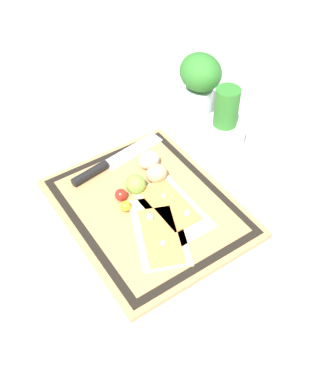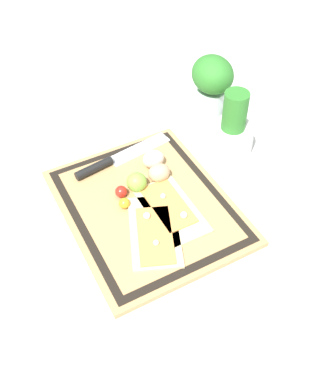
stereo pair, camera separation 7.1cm
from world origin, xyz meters
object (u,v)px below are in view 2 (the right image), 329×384
(egg_pink, at_px, (153,159))
(herb_pot, at_px, (232,132))
(knife, at_px, (108,162))
(cherry_tomato_red, at_px, (121,192))
(pizza_slice_far, at_px, (171,209))
(egg_brown, at_px, (159,173))
(pizza_slice_near, at_px, (154,232))
(sauce_jar, at_px, (296,171))
(herb_glass, at_px, (212,86))
(cherry_tomato_yellow, at_px, (124,203))
(lime, at_px, (138,181))

(egg_pink, bearing_deg, herb_pot, 82.68)
(knife, distance_m, cherry_tomato_red, 0.11)
(pizza_slice_far, xyz_separation_m, cherry_tomato_red, (-0.10, -0.08, 0.01))
(pizza_slice_far, xyz_separation_m, egg_brown, (-0.10, 0.02, 0.02))
(cherry_tomato_red, bearing_deg, knife, 172.07)
(pizza_slice_near, relative_size, cherry_tomato_red, 7.96)
(herb_pot, distance_m, sauce_jar, 0.19)
(egg_brown, height_order, herb_glass, herb_glass)
(knife, bearing_deg, pizza_slice_near, 0.17)
(knife, xyz_separation_m, herb_glass, (-0.04, 0.32, 0.10))
(pizza_slice_far, height_order, cherry_tomato_red, cherry_tomato_red)
(egg_pink, distance_m, cherry_tomato_yellow, 0.15)
(pizza_slice_near, bearing_deg, cherry_tomato_red, -173.07)
(sauce_jar, bearing_deg, egg_pink, -125.47)
(pizza_slice_far, xyz_separation_m, lime, (-0.10, -0.03, 0.02))
(herb_pot, bearing_deg, sauce_jar, 21.76)
(knife, height_order, herb_pot, herb_pot)
(knife, bearing_deg, herb_pot, 74.80)
(cherry_tomato_yellow, height_order, sauce_jar, sauce_jar)
(sauce_jar, bearing_deg, egg_brown, -117.39)
(herb_pot, height_order, herb_glass, herb_glass)
(cherry_tomato_yellow, bearing_deg, egg_brown, 110.36)
(egg_brown, relative_size, herb_pot, 0.30)
(pizza_slice_near, relative_size, cherry_tomato_yellow, 8.84)
(lime, bearing_deg, herb_pot, 95.34)
(egg_brown, xyz_separation_m, herb_glass, (-0.15, 0.24, 0.08))
(egg_brown, bearing_deg, knife, -140.62)
(cherry_tomato_yellow, height_order, herb_glass, herb_glass)
(sauce_jar, height_order, herb_glass, herb_glass)
(herb_pot, bearing_deg, egg_pink, -97.32)
(pizza_slice_near, relative_size, egg_pink, 4.15)
(pizza_slice_near, height_order, egg_pink, egg_pink)
(egg_pink, relative_size, cherry_tomato_yellow, 2.13)
(egg_brown, bearing_deg, pizza_slice_near, -31.49)
(pizza_slice_far, relative_size, knife, 0.71)
(knife, bearing_deg, egg_pink, 59.76)
(egg_pink, bearing_deg, cherry_tomato_yellow, -53.36)
(egg_pink, bearing_deg, pizza_slice_near, -27.00)
(pizza_slice_far, height_order, herb_pot, herb_pot)
(herb_pot, relative_size, herb_glass, 0.87)
(herb_pot, bearing_deg, egg_brown, -84.38)
(pizza_slice_far, relative_size, herb_pot, 1.08)
(lime, xyz_separation_m, herb_glass, (-0.15, 0.29, 0.08))
(pizza_slice_far, bearing_deg, knife, -163.03)
(herb_pot, height_order, sauce_jar, herb_pot)
(cherry_tomato_red, relative_size, herb_glass, 0.14)
(pizza_slice_near, xyz_separation_m, cherry_tomato_red, (-0.14, -0.02, 0.01))
(egg_brown, height_order, herb_pot, herb_pot)
(herb_glass, bearing_deg, lime, -62.81)
(cherry_tomato_yellow, xyz_separation_m, herb_glass, (-0.19, 0.35, 0.09))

